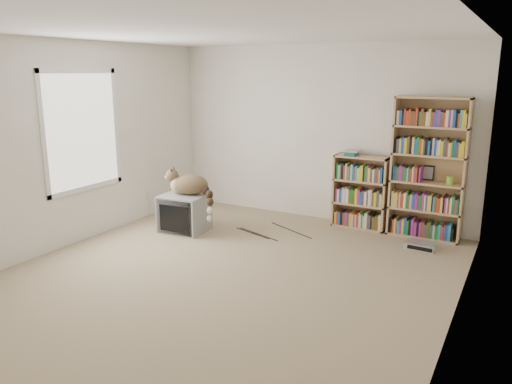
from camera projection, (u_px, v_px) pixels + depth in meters
The scene contains 16 objects.
floor at pixel (227, 275), 5.33m from camera, with size 4.50×5.00×0.01m, color tan.
wall_back at pixel (319, 134), 7.16m from camera, with size 4.50×0.02×2.50m, color white.
wall_left at pixel (70, 145), 6.09m from camera, with size 0.02×5.00×2.50m, color white.
wall_right at pixel (464, 184), 3.98m from camera, with size 0.02×5.00×2.50m, color white.
ceiling at pixel (224, 31), 4.74m from camera, with size 4.50×5.00×0.02m, color white.
window at pixel (82, 131), 6.22m from camera, with size 0.02×1.22×1.52m, color white.
crt_tv at pixel (185, 213), 6.77m from camera, with size 0.62×0.58×0.50m.
cat at pixel (193, 188), 6.67m from camera, with size 0.83×0.52×0.60m.
bookcase_tall at pixel (428, 172), 6.39m from camera, with size 0.91×0.30×1.82m.
bookcase_short at pixel (361, 194), 6.89m from camera, with size 0.73×0.30×1.01m.
book_stack at pixel (352, 153), 6.78m from camera, with size 0.18×0.23×0.07m, color #B83218.
green_mug at pixel (450, 180), 6.26m from camera, with size 0.09×0.09×0.10m, color #7BB533.
framed_print at pixel (428, 173), 6.47m from camera, with size 0.15×0.01×0.19m, color black.
dvd_player at pixel (421, 245), 6.13m from camera, with size 0.35×0.25×0.08m, color silver.
wall_outlet at pixel (149, 195), 7.47m from camera, with size 0.01×0.08×0.13m, color silver.
floor_cables at pixel (295, 236), 6.59m from camera, with size 1.20×0.70×0.01m, color black, non-canonical shape.
Camera 1 is at (2.67, -4.20, 2.13)m, focal length 35.00 mm.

